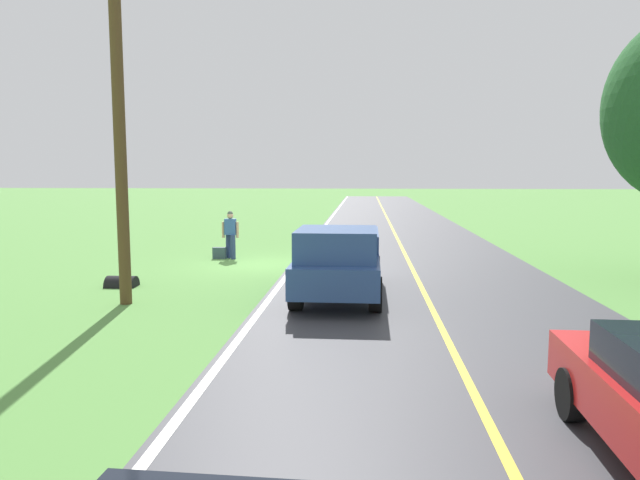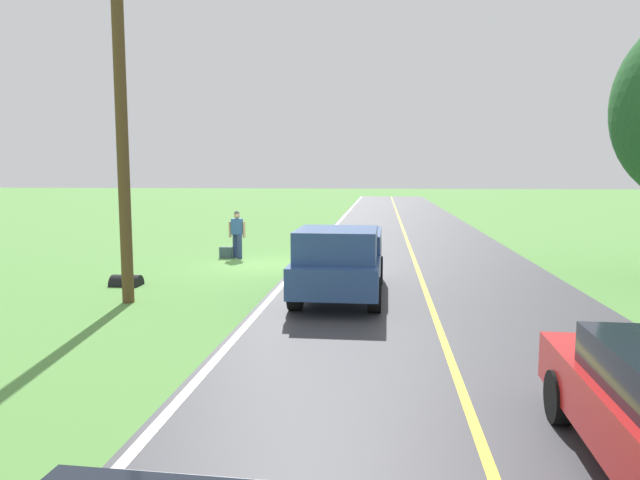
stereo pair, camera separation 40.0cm
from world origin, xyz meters
The scene contains 9 objects.
ground_plane centered at (0.00, 0.00, 0.00)m, with size 200.00×200.00×0.00m, color #568E42.
road_surface centered at (-5.09, 0.00, 0.00)m, with size 8.20×120.00×0.00m, color #3D3D42.
lane_edge_line centered at (-1.17, 0.00, 0.01)m, with size 0.16×117.60×0.00m, color silver.
lane_centre_line centered at (-5.09, 0.00, 0.01)m, with size 0.14×117.60×0.00m, color gold.
hitchhiker_walking centered at (1.37, -1.32, 0.98)m, with size 0.62×0.51×1.75m.
suitcase_carried centered at (1.78, -1.23, 0.21)m, with size 0.20×0.46×0.42m, color #384C56.
pickup_truck_passing centered at (-2.89, 5.14, 0.97)m, with size 2.14×5.42×1.82m.
utility_pole_roadside centered at (2.17, 6.21, 4.15)m, with size 0.28×0.28×8.31m, color brown.
drainage_culvert centered at (3.15, 4.18, 0.00)m, with size 0.60×0.60×0.80m, color black.
Camera 1 is at (-3.52, 19.45, 3.11)m, focal length 32.56 mm.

